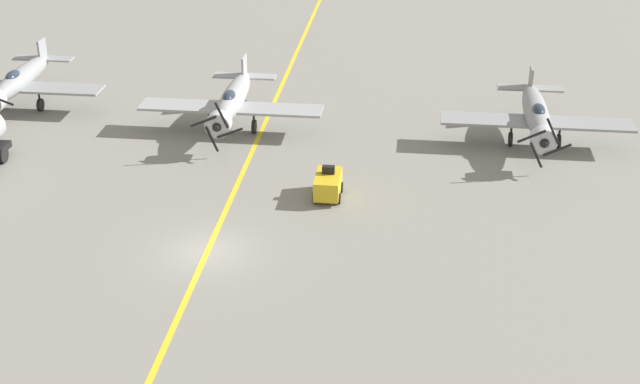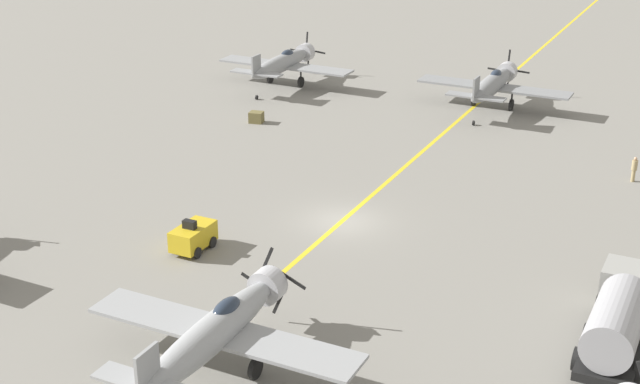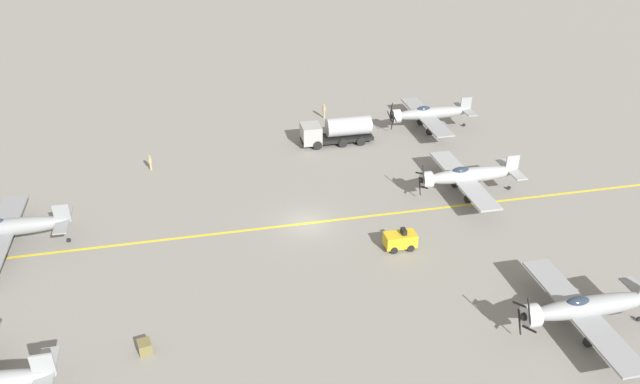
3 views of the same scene
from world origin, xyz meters
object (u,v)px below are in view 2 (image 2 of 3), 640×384
at_px(supply_crate_by_tanker, 256,117).
at_px(ground_crew_inspecting, 634,168).
at_px(airplane_far_left, 283,63).
at_px(airplane_far_center, 493,84).
at_px(fuel_tanker, 620,316).
at_px(tow_tractor, 193,236).
at_px(airplane_near_center, 217,330).

bearing_deg(supply_crate_by_tanker, ground_crew_inspecting, 0.21).
xyz_separation_m(airplane_far_left, ground_crew_inspecting, (30.20, -9.75, -1.13)).
bearing_deg(ground_crew_inspecting, airplane_far_left, 162.11).
relative_size(airplane_far_center, ground_crew_inspecting, 7.41).
xyz_separation_m(airplane_far_left, fuel_tanker, (32.50, -29.98, -0.50)).
height_order(airplane_far_left, fuel_tanker, airplane_far_left).
bearing_deg(fuel_tanker, ground_crew_inspecting, 96.51).
bearing_deg(airplane_far_center, ground_crew_inspecting, -34.99).
bearing_deg(ground_crew_inspecting, airplane_far_center, 138.09).
height_order(airplane_far_center, tow_tractor, airplane_far_center).
relative_size(airplane_far_left, supply_crate_by_tanker, 12.02).
xyz_separation_m(airplane_far_center, ground_crew_inspecting, (12.35, -11.08, -1.13)).
relative_size(airplane_far_center, tow_tractor, 4.62).
distance_m(airplane_far_left, supply_crate_by_tanker, 10.43).
bearing_deg(airplane_far_left, ground_crew_inspecting, -33.94).
height_order(fuel_tanker, supply_crate_by_tanker, fuel_tanker).
xyz_separation_m(airplane_far_center, tow_tractor, (-6.79, -31.47, -1.22)).
height_order(ground_crew_inspecting, supply_crate_by_tanker, ground_crew_inspecting).
height_order(airplane_far_center, fuel_tanker, airplane_far_center).
height_order(airplane_far_center, ground_crew_inspecting, airplane_far_center).
bearing_deg(fuel_tanker, airplane_far_center, 115.09).
relative_size(airplane_near_center, supply_crate_by_tanker, 12.02).
xyz_separation_m(ground_crew_inspecting, supply_crate_by_tanker, (-27.15, -0.10, -0.47)).
bearing_deg(fuel_tanker, tow_tractor, -179.56).
xyz_separation_m(fuel_tanker, ground_crew_inspecting, (-2.31, 20.23, -0.63)).
bearing_deg(airplane_far_center, airplane_near_center, -82.33).
relative_size(airplane_near_center, airplane_far_center, 1.00).
bearing_deg(airplane_far_left, fuel_tanker, -58.73).
bearing_deg(fuel_tanker, supply_crate_by_tanker, 145.65).
relative_size(fuel_tanker, tow_tractor, 3.08).
relative_size(airplane_near_center, fuel_tanker, 1.50).
relative_size(fuel_tanker, supply_crate_by_tanker, 8.01).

